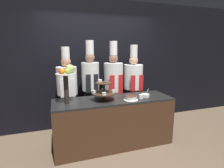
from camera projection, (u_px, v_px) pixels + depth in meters
ground_plane at (120, 154)px, 2.97m from camera, size 14.00×14.00×0.00m
wall_back at (99, 64)px, 3.96m from camera, size 10.00×0.06×2.80m
buffet_counter at (114, 122)px, 3.19m from camera, size 2.12×0.65×0.88m
tiered_stand at (104, 91)px, 3.00m from camera, size 0.42×0.42×0.35m
fruit_pedestal at (67, 76)px, 2.74m from camera, size 0.30×0.30×0.63m
cake_round at (131, 98)px, 3.02m from camera, size 0.25×0.25×0.08m
cup_white at (141, 97)px, 3.11m from camera, size 0.08×0.08×0.07m
serving_bowl_near at (145, 95)px, 3.22m from camera, size 0.15×0.15×0.16m
chef_left at (67, 89)px, 3.45m from camera, size 0.40×0.40×1.79m
chef_center_left at (91, 84)px, 3.58m from camera, size 0.35×0.35×1.92m
chef_center_right at (113, 84)px, 3.74m from camera, size 0.40×0.40×1.91m
chef_right at (133, 85)px, 3.89m from camera, size 0.42×0.42×1.84m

